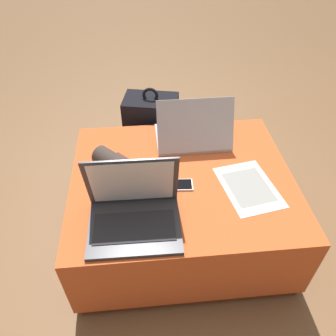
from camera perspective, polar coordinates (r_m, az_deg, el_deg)
name	(u,v)px	position (r m, az deg, el deg)	size (l,w,h in m)	color
ground_plane	(180,231)	(1.72, 2.10, -10.88)	(14.00, 14.00, 0.00)	brown
ottoman	(181,206)	(1.57, 2.27, -6.57)	(0.96, 0.81, 0.39)	maroon
laptop_near	(134,211)	(1.22, -5.99, -7.52)	(0.34, 0.27, 0.27)	#333338
laptop_far	(193,133)	(1.59, 4.38, 6.02)	(0.35, 0.25, 0.24)	#B7B7BC
cell_phone	(177,185)	(1.38, 1.60, -2.98)	(0.14, 0.07, 0.01)	white
backpack	(152,134)	(1.94, -2.76, 5.96)	(0.32, 0.29, 0.53)	black
paper_sheet	(249,187)	(1.42, 13.86, -3.22)	(0.26, 0.33, 0.00)	silver
wrist_brace	(115,164)	(1.44, -9.19, 0.74)	(0.21, 0.21, 0.09)	#3D332D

